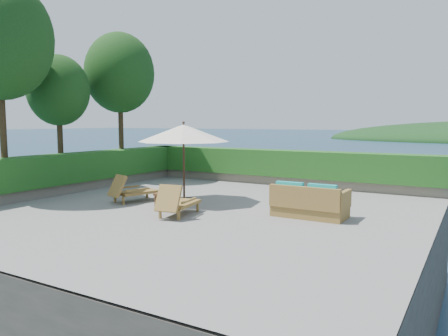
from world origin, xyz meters
The scene contains 14 objects.
ground centered at (0.00, 0.00, 0.00)m, with size 12.00×12.00×0.00m, color slate.
foundation centered at (0.00, 0.00, -1.55)m, with size 12.00×12.00×3.00m, color #514940.
ocean centered at (0.00, 0.00, -3.00)m, with size 600.00×600.00×0.00m, color #152943.
planter_wall_far centered at (0.00, 5.60, 0.18)m, with size 12.00×0.60×0.36m, color gray.
planter_wall_left centered at (-5.60, 0.00, 0.18)m, with size 0.60×12.00×0.36m, color gray.
hedge_far centered at (0.00, 5.60, 0.85)m, with size 12.40×0.90×1.00m, color #1D4D16.
hedge_left centered at (-5.60, 0.00, 0.85)m, with size 0.90×12.40×1.00m, color #1D4D16.
tree_mid centered at (-6.40, 0.50, 3.55)m, with size 2.20×2.20×4.83m.
tree_far centered at (-6.00, 3.20, 4.40)m, with size 2.80×2.80×6.03m.
patio_umbrella centered at (-0.99, 0.60, 2.08)m, with size 3.27×3.27×2.46m.
lounge_left centered at (-2.40, -0.20, 0.36)m, with size 1.06×1.62×0.86m.
lounge_right centered at (0.01, -1.12, 0.37)m, with size 0.86×1.59×0.87m.
side_table centered at (-0.83, -0.62, 0.39)m, with size 0.56×0.56×0.47m.
wicker_loveseat centered at (3.02, 0.47, 0.36)m, with size 1.89×0.98×0.92m.
Camera 1 is at (6.70, -10.13, 2.43)m, focal length 35.00 mm.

